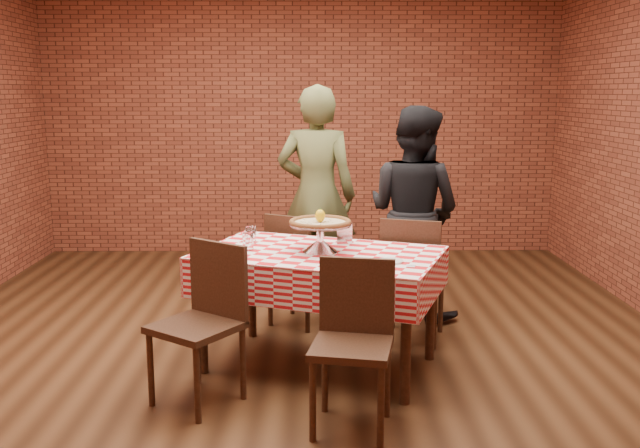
# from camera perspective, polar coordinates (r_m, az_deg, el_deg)

# --- Properties ---
(ground) EXTENTS (6.00, 6.00, 0.00)m
(ground) POSITION_cam_1_polar(r_m,az_deg,el_deg) (4.89, -2.01, -10.15)
(ground) COLOR black
(ground) RESTS_ON ground
(back_wall) EXTENTS (5.50, 0.00, 5.50)m
(back_wall) POSITION_cam_1_polar(r_m,az_deg,el_deg) (7.57, -1.55, 8.55)
(back_wall) COLOR brown
(back_wall) RESTS_ON ground
(table) EXTENTS (1.67, 1.33, 0.75)m
(table) POSITION_cam_1_polar(r_m,az_deg,el_deg) (4.48, -0.06, -7.06)
(table) COLOR #3F2618
(table) RESTS_ON ground
(tablecloth) EXTENTS (1.72, 1.38, 0.25)m
(tablecloth) POSITION_cam_1_polar(r_m,az_deg,el_deg) (4.40, -0.06, -3.87)
(tablecloth) COLOR red
(tablecloth) RESTS_ON table
(pizza_stand) EXTENTS (0.41, 0.41, 0.18)m
(pizza_stand) POSITION_cam_1_polar(r_m,az_deg,el_deg) (4.36, 0.01, -1.13)
(pizza_stand) COLOR silver
(pizza_stand) RESTS_ON tablecloth
(pizza) EXTENTS (0.41, 0.41, 0.03)m
(pizza) POSITION_cam_1_polar(r_m,az_deg,el_deg) (4.35, 0.01, 0.08)
(pizza) COLOR beige
(pizza) RESTS_ON pizza_stand
(lemon) EXTENTS (0.07, 0.07, 0.08)m
(lemon) POSITION_cam_1_polar(r_m,az_deg,el_deg) (4.34, 0.01, 0.68)
(lemon) COLOR yellow
(lemon) RESTS_ON pizza
(water_glass_left) EXTENTS (0.09, 0.09, 0.11)m
(water_glass_left) POSITION_cam_1_polar(r_m,az_deg,el_deg) (4.43, -5.92, -1.43)
(water_glass_left) COLOR white
(water_glass_left) RESTS_ON tablecloth
(water_glass_right) EXTENTS (0.09, 0.09, 0.11)m
(water_glass_right) POSITION_cam_1_polar(r_m,az_deg,el_deg) (4.64, -5.69, -0.88)
(water_glass_right) COLOR white
(water_glass_right) RESTS_ON tablecloth
(side_plate) EXTENTS (0.20, 0.20, 0.01)m
(side_plate) POSITION_cam_1_polar(r_m,az_deg,el_deg) (4.13, 5.77, -3.03)
(side_plate) COLOR white
(side_plate) RESTS_ON tablecloth
(sweetener_packet_a) EXTENTS (0.05, 0.04, 0.00)m
(sweetener_packet_a) POSITION_cam_1_polar(r_m,az_deg,el_deg) (4.06, 7.48, -3.37)
(sweetener_packet_a) COLOR white
(sweetener_packet_a) RESTS_ON tablecloth
(sweetener_packet_b) EXTENTS (0.05, 0.04, 0.00)m
(sweetener_packet_b) POSITION_cam_1_polar(r_m,az_deg,el_deg) (4.04, 7.40, -3.46)
(sweetener_packet_b) COLOR white
(sweetener_packet_b) RESTS_ON tablecloth
(condiment_caddy) EXTENTS (0.11, 0.09, 0.14)m
(condiment_caddy) POSITION_cam_1_polar(r_m,az_deg,el_deg) (4.60, 2.06, -0.76)
(condiment_caddy) COLOR silver
(condiment_caddy) RESTS_ON tablecloth
(chair_near_left) EXTENTS (0.59, 0.59, 0.90)m
(chair_near_left) POSITION_cam_1_polar(r_m,az_deg,el_deg) (4.00, -10.13, -8.27)
(chair_near_left) COLOR #3F2618
(chair_near_left) RESTS_ON ground
(chair_near_right) EXTENTS (0.47, 0.47, 0.88)m
(chair_near_right) POSITION_cam_1_polar(r_m,az_deg,el_deg) (3.65, 2.61, -10.19)
(chair_near_right) COLOR #3F2618
(chair_near_right) RESTS_ON ground
(chair_far_left) EXTENTS (0.52, 0.52, 0.86)m
(chair_far_left) POSITION_cam_1_polar(r_m,az_deg,el_deg) (5.28, -1.70, -3.65)
(chair_far_left) COLOR #3F2618
(chair_far_left) RESTS_ON ground
(chair_far_right) EXTENTS (0.52, 0.52, 0.90)m
(chair_far_right) POSITION_cam_1_polar(r_m,az_deg,el_deg) (5.00, 7.66, -4.36)
(chair_far_right) COLOR #3F2618
(chair_far_right) RESTS_ON ground
(diner_olive) EXTENTS (0.72, 0.54, 1.81)m
(diner_olive) POSITION_cam_1_polar(r_m,az_deg,el_deg) (5.76, -0.29, 2.37)
(diner_olive) COLOR #4F542F
(diner_olive) RESTS_ON ground
(diner_black) EXTENTS (1.01, 0.99, 1.64)m
(diner_black) POSITION_cam_1_polar(r_m,az_deg,el_deg) (5.47, 7.66, 0.97)
(diner_black) COLOR black
(diner_black) RESTS_ON ground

